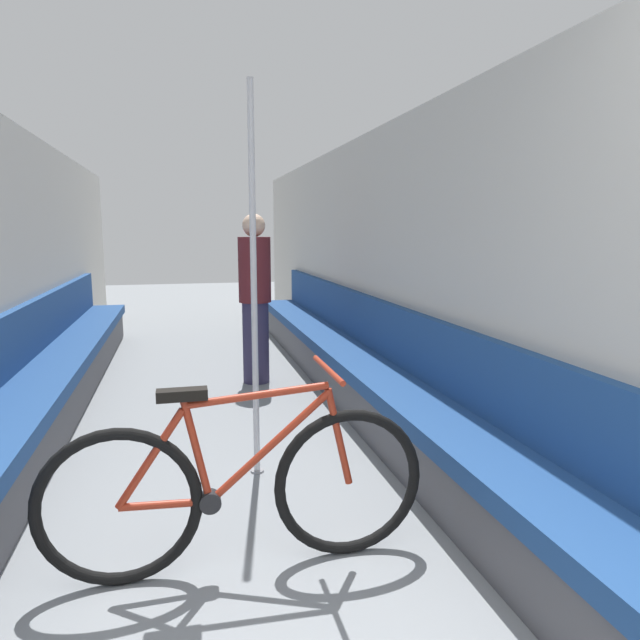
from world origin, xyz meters
The scene contains 6 objects.
wall_right centered at (1.46, 3.92, 1.13)m, with size 0.10×11.03×2.26m, color beige.
bench_seat_row_left centered at (-1.21, 4.02, 0.28)m, with size 0.47×6.90×0.86m.
bench_seat_row_right centered at (1.21, 4.02, 0.28)m, with size 0.47×6.90×0.86m.
bicycle centered at (0.00, 1.72, 0.36)m, with size 1.63×0.46×0.86m.
grab_pole_near centered at (0.20, 2.67, 1.09)m, with size 0.08×0.08×2.24m.
passenger_standing centered at (0.47, 4.70, 0.81)m, with size 0.30×0.30×1.57m.
Camera 1 is at (-0.20, -0.55, 1.43)m, focal length 32.00 mm.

